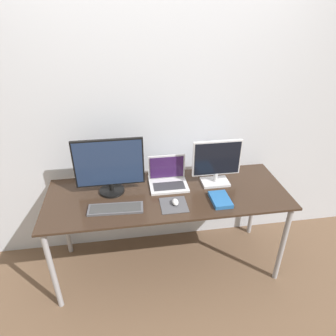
# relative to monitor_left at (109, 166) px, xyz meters

# --- Properties ---
(ground_plane) EXTENTS (12.00, 12.00, 0.00)m
(ground_plane) POSITION_rel_monitor_left_xyz_m (0.43, -0.44, -1.01)
(ground_plane) COLOR brown
(wall_back) EXTENTS (7.00, 0.05, 2.50)m
(wall_back) POSITION_rel_monitor_left_xyz_m (0.43, 0.32, 0.24)
(wall_back) COLOR silver
(wall_back) RESTS_ON ground_plane
(desk) EXTENTS (1.90, 0.69, 0.78)m
(desk) POSITION_rel_monitor_left_xyz_m (0.43, -0.09, -0.31)
(desk) COLOR #332319
(desk) RESTS_ON ground_plane
(monitor_left) EXTENTS (0.53, 0.20, 0.45)m
(monitor_left) POSITION_rel_monitor_left_xyz_m (0.00, 0.00, 0.00)
(monitor_left) COLOR black
(monitor_left) RESTS_ON desk
(monitor_right) EXTENTS (0.39, 0.16, 0.38)m
(monitor_right) POSITION_rel_monitor_left_xyz_m (0.85, -0.00, -0.04)
(monitor_right) COLOR silver
(monitor_right) RESTS_ON desk
(laptop) EXTENTS (0.31, 0.23, 0.23)m
(laptop) POSITION_rel_monitor_left_xyz_m (0.46, 0.04, -0.17)
(laptop) COLOR silver
(laptop) RESTS_ON desk
(keyboard) EXTENTS (0.41, 0.15, 0.02)m
(keyboard) POSITION_rel_monitor_left_xyz_m (0.03, -0.24, -0.22)
(keyboard) COLOR #4C4C51
(keyboard) RESTS_ON desk
(mousepad) EXTENTS (0.20, 0.20, 0.00)m
(mousepad) POSITION_rel_monitor_left_xyz_m (0.46, -0.25, -0.23)
(mousepad) COLOR #47474C
(mousepad) RESTS_ON desk
(mouse) EXTENTS (0.05, 0.07, 0.04)m
(mouse) POSITION_rel_monitor_left_xyz_m (0.47, -0.25, -0.21)
(mouse) COLOR silver
(mouse) RESTS_ON mousepad
(book) EXTENTS (0.14, 0.21, 0.03)m
(book) POSITION_rel_monitor_left_xyz_m (0.81, -0.26, -0.21)
(book) COLOR #235B9E
(book) RESTS_ON desk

